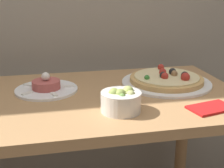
% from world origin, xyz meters
% --- Properties ---
extents(dining_table, '(1.09, 0.66, 0.79)m').
position_xyz_m(dining_table, '(0.00, 0.33, 0.65)').
color(dining_table, '#AD7F51').
rests_on(dining_table, ground_plane).
extents(pizza_plate, '(0.37, 0.37, 0.06)m').
position_xyz_m(pizza_plate, '(0.30, 0.41, 0.81)').
color(pizza_plate, white).
rests_on(pizza_plate, dining_table).
extents(tartare_plate, '(0.24, 0.24, 0.07)m').
position_xyz_m(tartare_plate, '(-0.19, 0.42, 0.80)').
color(tartare_plate, white).
rests_on(tartare_plate, dining_table).
extents(small_bowl, '(0.13, 0.13, 0.08)m').
position_xyz_m(small_bowl, '(0.05, 0.16, 0.83)').
color(small_bowl, silver).
rests_on(small_bowl, dining_table).
extents(napkin, '(0.16, 0.12, 0.01)m').
position_xyz_m(napkin, '(0.34, 0.12, 0.79)').
color(napkin, red).
rests_on(napkin, dining_table).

